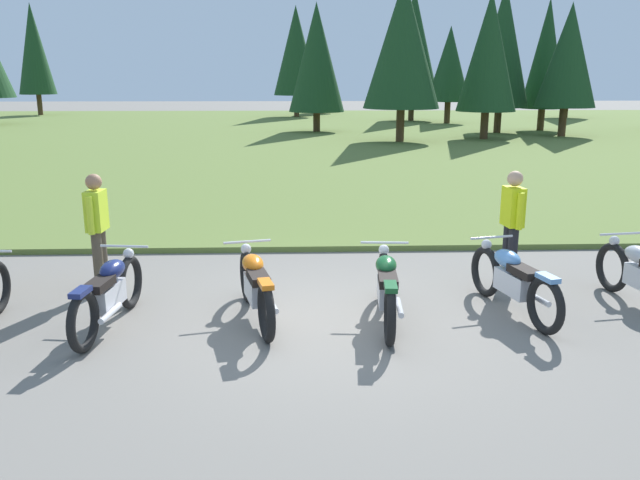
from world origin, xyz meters
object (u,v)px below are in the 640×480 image
at_px(motorcycle_sky_blue, 513,280).
at_px(rider_in_hivis_vest, 512,221).
at_px(motorcycle_british_green, 386,288).
at_px(motorcycle_orange, 256,286).
at_px(rider_near_row_end, 97,226).
at_px(motorcycle_navy, 109,293).

bearing_deg(motorcycle_sky_blue, rider_in_hivis_vest, 74.21).
bearing_deg(motorcycle_british_green, motorcycle_sky_blue, 8.29).
distance_m(motorcycle_orange, rider_near_row_end, 2.60).
height_order(motorcycle_orange, motorcycle_british_green, same).
height_order(motorcycle_navy, motorcycle_british_green, same).
distance_m(motorcycle_navy, motorcycle_sky_blue, 5.03).
relative_size(motorcycle_navy, rider_near_row_end, 1.26).
height_order(motorcycle_sky_blue, rider_near_row_end, rider_near_row_end).
distance_m(motorcycle_british_green, rider_near_row_end, 4.12).
bearing_deg(motorcycle_sky_blue, rider_near_row_end, 168.83).
relative_size(motorcycle_british_green, rider_in_hivis_vest, 1.26).
relative_size(motorcycle_orange, motorcycle_sky_blue, 1.00).
height_order(motorcycle_navy, motorcycle_orange, same).
xyz_separation_m(motorcycle_british_green, rider_in_hivis_vest, (1.98, 1.39, 0.51)).
bearing_deg(rider_near_row_end, rider_in_hivis_vest, 0.62).
bearing_deg(rider_near_row_end, motorcycle_british_green, -19.01).
xyz_separation_m(motorcycle_british_green, rider_near_row_end, (-3.86, 1.33, 0.51)).
height_order(motorcycle_orange, rider_in_hivis_vest, rider_in_hivis_vest).
bearing_deg(motorcycle_sky_blue, motorcycle_british_green, -171.71).
xyz_separation_m(motorcycle_navy, motorcycle_sky_blue, (5.02, 0.30, 0.00)).
bearing_deg(motorcycle_orange, motorcycle_sky_blue, 1.93).
relative_size(motorcycle_navy, motorcycle_sky_blue, 1.01).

